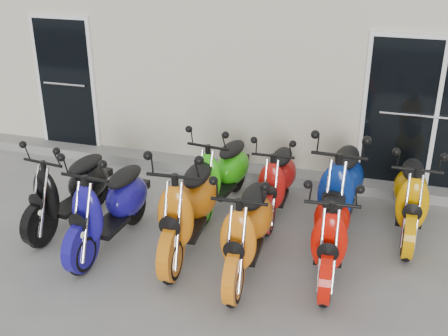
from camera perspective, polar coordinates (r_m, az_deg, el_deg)
The scene contains 14 objects.
ground at distance 7.10m, azimuth -1.40°, elevation -7.44°, with size 80.00×80.00×0.00m, color gray.
building at distance 11.30m, azimuth 6.89°, elevation 13.20°, with size 14.00×6.00×3.20m, color beige.
front_step at distance 8.78m, azimuth 2.66°, elevation -0.38°, with size 14.00×0.40×0.15m, color gray.
door_left at distance 9.73m, azimuth -15.78°, elevation 8.62°, with size 1.07×0.08×2.22m, color black.
door_right at distance 8.31m, azimuth 20.82°, elevation 5.35°, with size 2.02×0.08×2.22m, color black.
scooter_front_black at distance 7.44m, azimuth -15.56°, elevation -1.17°, with size 0.64×1.75×1.30m, color black, non-canonical shape.
scooter_front_blue at distance 6.83m, azimuth -11.69°, elevation -2.76°, with size 0.68×1.86×1.37m, color #19118A, non-canonical shape.
scooter_front_orange_a at distance 6.60m, azimuth -3.69°, elevation -2.80°, with size 0.72×1.99×1.47m, color orange, non-canonical shape.
scooter_front_orange_b at distance 6.22m, azimuth 2.37°, elevation -5.10°, with size 0.67×1.85×1.37m, color orange, non-canonical shape.
scooter_front_red at distance 6.32m, azimuth 10.86°, elevation -5.21°, with size 0.65×1.80×1.33m, color red, non-canonical shape.
scooter_back_green at distance 7.59m, azimuth -0.31°, elevation 0.41°, with size 0.65×1.78×1.32m, color #31D213, non-canonical shape.
scooter_back_red at distance 7.48m, azimuth 5.43°, elevation -0.37°, with size 0.62×1.70×1.25m, color #B11310, non-canonical shape.
scooter_back_blue at distance 7.17m, azimuth 11.87°, elevation -0.81°, with size 0.74×2.04×1.51m, color navy, non-canonical shape.
scooter_back_yellow at distance 7.32m, azimuth 18.59°, elevation -1.85°, with size 0.65×1.80×1.33m, color #E09500, non-canonical shape.
Camera 1 is at (1.90, -5.74, 3.72)m, focal length 45.00 mm.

